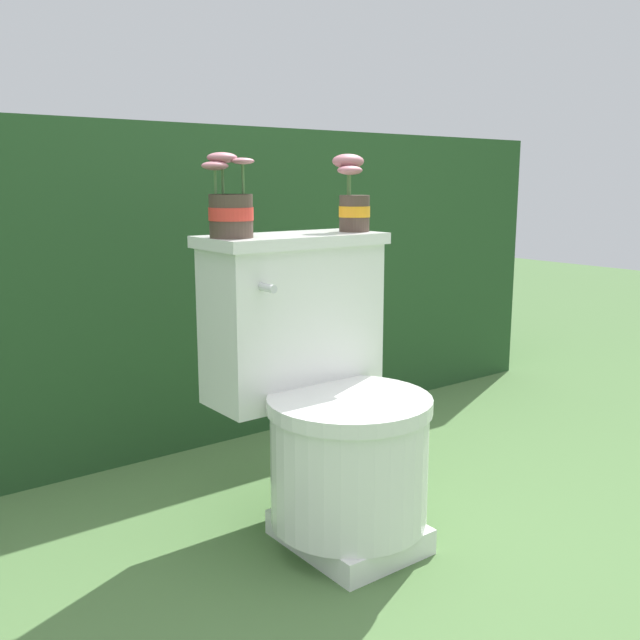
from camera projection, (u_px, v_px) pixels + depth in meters
ground_plane at (356, 530)px, 1.90m from camera, size 12.00×12.00×0.00m
hedge_backdrop at (143, 275)px, 2.83m from camera, size 3.31×1.06×1.10m
toilet at (324, 400)px, 1.84m from camera, size 0.49×0.56×0.78m
potted_plant_left at (230, 208)px, 1.74m from camera, size 0.14×0.12×0.21m
potted_plant_midleft at (353, 198)px, 1.96m from camera, size 0.11×0.11×0.21m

